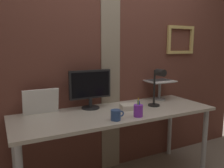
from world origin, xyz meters
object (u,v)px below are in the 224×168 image
Objects in this scene: coffee_mug at (116,115)px; whiteboard_panel at (41,102)px; desk_lamp at (158,83)px; laptop at (156,76)px; pen_cup at (138,111)px; monitor at (90,86)px.

whiteboard_panel is at bearing 138.18° from coffee_mug.
laptop is at bearing 54.83° from desk_lamp.
laptop is at bearing 2.01° from whiteboard_panel.
whiteboard_panel is 0.81× the size of desk_lamp.
whiteboard_panel is at bearing 147.87° from pen_cup.
whiteboard_panel is 1.91× the size of pen_cup.
monitor is 0.68m from desk_lamp.
desk_lamp is (-0.24, -0.34, -0.03)m from laptop.
monitor is 0.49m from whiteboard_panel.
whiteboard_panel is (-0.47, 0.03, -0.11)m from monitor.
coffee_mug is (0.05, -0.44, -0.18)m from monitor.
laptop reaches higher than desk_lamp.
coffee_mug is (0.53, -0.47, -0.07)m from whiteboard_panel.
laptop reaches higher than monitor.
monitor is 0.48m from coffee_mug.
laptop is 0.82× the size of desk_lamp.
coffee_mug is at bearing -83.23° from monitor.
coffee_mug is at bearing -147.39° from laptop.
desk_lamp is at bearing 27.30° from pen_cup.
pen_cup is at bearing -152.70° from desk_lamp.
laptop reaches higher than pen_cup.
desk_lamp reaches higher than pen_cup.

